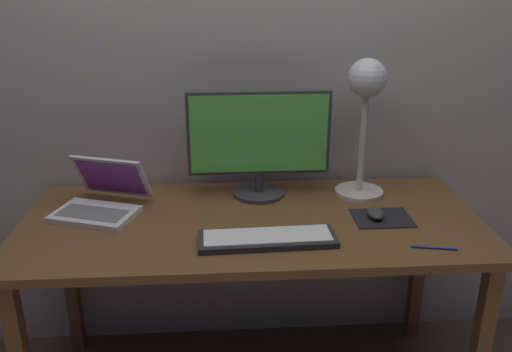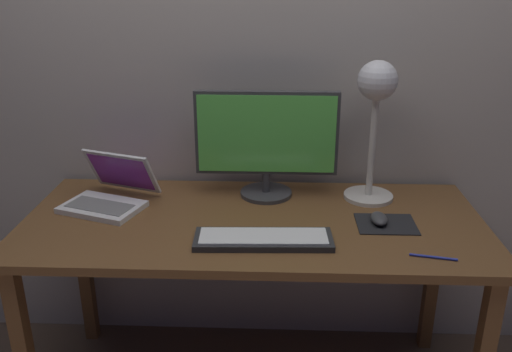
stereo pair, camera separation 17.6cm
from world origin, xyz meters
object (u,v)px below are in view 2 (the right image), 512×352
(monitor, at_px, (266,140))
(keyboard_main, at_px, (263,239))
(desk_lamp, at_px, (376,102))
(mouse, at_px, (379,219))
(pen, at_px, (433,257))
(laptop, at_px, (112,190))

(monitor, bearing_deg, keyboard_main, -89.97)
(monitor, bearing_deg, desk_lamp, -1.98)
(monitor, height_order, keyboard_main, monitor)
(mouse, distance_m, pen, 0.26)
(laptop, height_order, pen, laptop)
(mouse, bearing_deg, monitor, 148.80)
(laptop, xyz_separation_m, pen, (1.08, -0.37, -0.05))
(desk_lamp, height_order, pen, desk_lamp)
(mouse, bearing_deg, keyboard_main, -159.14)
(desk_lamp, xyz_separation_m, mouse, (0.00, -0.22, -0.35))
(keyboard_main, bearing_deg, desk_lamp, 43.73)
(laptop, distance_m, pen, 1.14)
(monitor, distance_m, laptop, 0.60)
(monitor, relative_size, desk_lamp, 1.02)
(pen, bearing_deg, keyboard_main, 171.09)
(laptop, bearing_deg, monitor, 9.97)
(keyboard_main, distance_m, laptop, 0.64)
(mouse, xyz_separation_m, pen, (0.12, -0.23, -0.02))
(laptop, relative_size, mouse, 3.67)
(keyboard_main, xyz_separation_m, laptop, (-0.57, 0.29, 0.04))
(monitor, xyz_separation_m, desk_lamp, (0.39, -0.01, 0.15))
(desk_lamp, bearing_deg, pen, -74.39)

